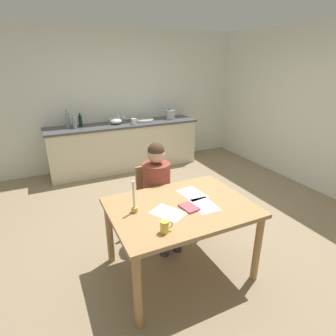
# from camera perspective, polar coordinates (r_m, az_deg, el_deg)

# --- Properties ---
(ground_plane) EXTENTS (5.20, 5.20, 0.04)m
(ground_plane) POSITION_cam_1_polar(r_m,az_deg,el_deg) (3.78, 1.83, -11.46)
(ground_plane) COLOR #937F60
(wall_back) EXTENTS (5.20, 0.12, 2.60)m
(wall_back) POSITION_cam_1_polar(r_m,az_deg,el_deg) (5.65, -10.54, 13.77)
(wall_back) COLOR silver
(wall_back) RESTS_ON ground
(wall_right) EXTENTS (0.12, 5.20, 2.60)m
(wall_right) POSITION_cam_1_polar(r_m,az_deg,el_deg) (4.99, 30.09, 10.27)
(wall_right) COLOR silver
(wall_right) RESTS_ON ground
(kitchen_counter) EXTENTS (2.88, 0.64, 0.90)m
(kitchen_counter) POSITION_cam_1_polar(r_m,az_deg,el_deg) (5.49, -8.92, 4.55)
(kitchen_counter) COLOR beige
(kitchen_counter) RESTS_ON ground
(dining_table) EXTENTS (1.33, 0.99, 0.75)m
(dining_table) POSITION_cam_1_polar(r_m,az_deg,el_deg) (2.68, 2.64, -9.65)
(dining_table) COLOR tan
(dining_table) RESTS_ON ground
(chair_at_table) EXTENTS (0.40, 0.40, 0.86)m
(chair_at_table) POSITION_cam_1_polar(r_m,az_deg,el_deg) (3.35, -2.89, -6.15)
(chair_at_table) COLOR tan
(chair_at_table) RESTS_ON ground
(person_seated) EXTENTS (0.32, 0.59, 1.19)m
(person_seated) POSITION_cam_1_polar(r_m,az_deg,el_deg) (3.14, -1.89, -4.08)
(person_seated) COLOR brown
(person_seated) RESTS_ON ground
(coffee_mug) EXTENTS (0.11, 0.07, 0.10)m
(coffee_mug) POSITION_cam_1_polar(r_m,az_deg,el_deg) (2.24, -0.63, -12.04)
(coffee_mug) COLOR #F2CC4C
(coffee_mug) RESTS_ON dining_table
(candlestick) EXTENTS (0.06, 0.06, 0.31)m
(candlestick) POSITION_cam_1_polar(r_m,az_deg,el_deg) (2.50, -7.03, -7.30)
(candlestick) COLOR gold
(candlestick) RESTS_ON dining_table
(book_magazine) EXTENTS (0.15, 0.20, 0.02)m
(book_magazine) POSITION_cam_1_polar(r_m,az_deg,el_deg) (2.59, 4.41, -8.14)
(book_magazine) COLOR #B85260
(book_magazine) RESTS_ON dining_table
(paper_letter) EXTENTS (0.33, 0.36, 0.00)m
(paper_letter) POSITION_cam_1_polar(r_m,az_deg,el_deg) (2.51, -0.01, -9.27)
(paper_letter) COLOR white
(paper_letter) RESTS_ON dining_table
(paper_bill) EXTENTS (0.22, 0.31, 0.00)m
(paper_bill) POSITION_cam_1_polar(r_m,az_deg,el_deg) (2.65, 7.47, -7.65)
(paper_bill) COLOR white
(paper_bill) RESTS_ON dining_table
(paper_envelope) EXTENTS (0.25, 0.32, 0.00)m
(paper_envelope) POSITION_cam_1_polar(r_m,az_deg,el_deg) (2.86, 5.02, -5.30)
(paper_envelope) COLOR white
(paper_envelope) RESTS_ON dining_table
(sink_unit) EXTENTS (0.36, 0.36, 0.24)m
(sink_unit) POSITION_cam_1_polar(r_m,az_deg,el_deg) (5.50, -4.93, 9.85)
(sink_unit) COLOR #B2B7BC
(sink_unit) RESTS_ON kitchen_counter
(bottle_oil) EXTENTS (0.07, 0.07, 0.31)m
(bottle_oil) POSITION_cam_1_polar(r_m,az_deg,el_deg) (5.26, -20.13, 9.30)
(bottle_oil) COLOR #8C999E
(bottle_oil) RESTS_ON kitchen_counter
(bottle_vinegar) EXTENTS (0.07, 0.07, 0.24)m
(bottle_vinegar) POSITION_cam_1_polar(r_m,az_deg,el_deg) (5.18, -18.82, 8.94)
(bottle_vinegar) COLOR #8C999E
(bottle_vinegar) RESTS_ON kitchen_counter
(bottle_wine_red) EXTENTS (0.06, 0.06, 0.24)m
(bottle_wine_red) POSITION_cam_1_polar(r_m,az_deg,el_deg) (5.28, -17.73, 9.31)
(bottle_wine_red) COLOR black
(bottle_wine_red) RESTS_ON kitchen_counter
(mixing_bowl) EXTENTS (0.23, 0.23, 0.10)m
(mixing_bowl) POSITION_cam_1_polar(r_m,az_deg,el_deg) (5.35, -10.78, 9.53)
(mixing_bowl) COLOR white
(mixing_bowl) RESTS_ON kitchen_counter
(stovetop_kettle) EXTENTS (0.18, 0.18, 0.22)m
(stovetop_kettle) POSITION_cam_1_polar(r_m,az_deg,el_deg) (5.71, 0.48, 11.13)
(stovetop_kettle) COLOR #B7BABF
(stovetop_kettle) RESTS_ON kitchen_counter
(wine_glass_near_sink) EXTENTS (0.07, 0.07, 0.15)m
(wine_glass_near_sink) POSITION_cam_1_polar(r_m,az_deg,el_deg) (5.51, -9.16, 10.58)
(wine_glass_near_sink) COLOR silver
(wine_glass_near_sink) RESTS_ON kitchen_counter
(wine_glass_by_kettle) EXTENTS (0.07, 0.07, 0.15)m
(wine_glass_by_kettle) POSITION_cam_1_polar(r_m,az_deg,el_deg) (5.48, -10.31, 10.45)
(wine_glass_by_kettle) COLOR silver
(wine_glass_by_kettle) RESTS_ON kitchen_counter
(wine_glass_back_left) EXTENTS (0.07, 0.07, 0.15)m
(wine_glass_back_left) POSITION_cam_1_polar(r_m,az_deg,el_deg) (5.46, -11.12, 10.35)
(wine_glass_back_left) COLOR silver
(wine_glass_back_left) RESTS_ON kitchen_counter
(wine_glass_back_right) EXTENTS (0.07, 0.07, 0.15)m
(wine_glass_back_right) POSITION_cam_1_polar(r_m,az_deg,el_deg) (5.44, -12.01, 10.24)
(wine_glass_back_right) COLOR silver
(wine_glass_back_right) RESTS_ON kitchen_counter
(teacup_on_counter) EXTENTS (0.13, 0.09, 0.11)m
(teacup_on_counter) POSITION_cam_1_polar(r_m,az_deg,el_deg) (5.27, -7.09, 9.58)
(teacup_on_counter) COLOR white
(teacup_on_counter) RESTS_ON kitchen_counter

